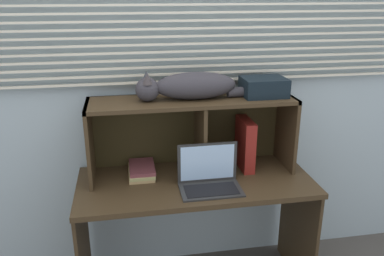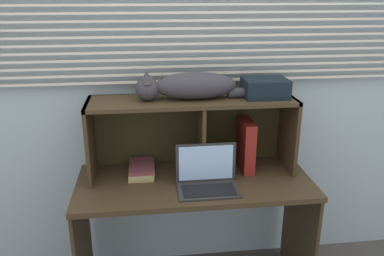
% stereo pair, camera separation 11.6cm
% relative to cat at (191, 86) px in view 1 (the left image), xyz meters
% --- Properties ---
extents(back_panel_with_blinds, '(4.40, 0.08, 2.50)m').
position_rel_cat_xyz_m(back_panel_with_blinds, '(0.01, 0.20, 0.00)').
color(back_panel_with_blinds, '#A9BCC5').
rests_on(back_panel_with_blinds, ground).
extents(desk, '(1.33, 0.57, 0.74)m').
position_rel_cat_xyz_m(desk, '(0.01, -0.12, -0.67)').
color(desk, '#3E2D1B').
rests_on(desk, ground).
extents(hutch_shelf_unit, '(1.17, 0.31, 0.44)m').
position_rel_cat_xyz_m(hutch_shelf_unit, '(0.01, 0.03, -0.21)').
color(hutch_shelf_unit, '#3E2D1B').
rests_on(hutch_shelf_unit, desk).
extents(cat, '(0.80, 0.16, 0.16)m').
position_rel_cat_xyz_m(cat, '(0.00, 0.00, 0.00)').
color(cat, '#37343A').
rests_on(cat, hutch_shelf_unit).
extents(laptop, '(0.33, 0.20, 0.24)m').
position_rel_cat_xyz_m(laptop, '(0.06, -0.22, -0.46)').
color(laptop, '#2B2B2B').
rests_on(laptop, desk).
extents(binder_upright, '(0.06, 0.22, 0.30)m').
position_rel_cat_xyz_m(binder_upright, '(0.33, -0.00, -0.36)').
color(binder_upright, maroon).
rests_on(binder_upright, desk).
extents(book_stack, '(0.15, 0.24, 0.06)m').
position_rel_cat_xyz_m(book_stack, '(-0.29, 0.00, -0.49)').
color(book_stack, tan).
rests_on(book_stack, desk).
extents(storage_box, '(0.25, 0.20, 0.10)m').
position_rel_cat_xyz_m(storage_box, '(0.42, -0.00, -0.02)').
color(storage_box, black).
rests_on(storage_box, hutch_shelf_unit).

